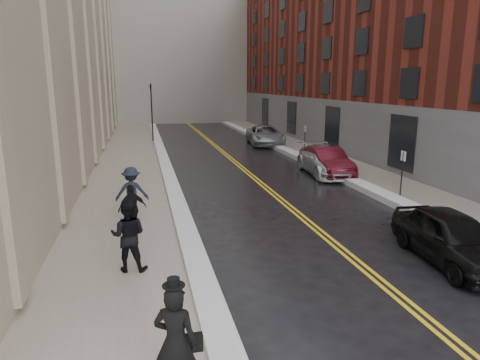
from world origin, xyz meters
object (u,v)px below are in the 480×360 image
pedestrian_b (132,192)px  pedestrian_c (132,208)px  car_black (452,237)px  car_silver_near (325,160)px  car_silver_far (265,135)px  pedestrian_main (176,343)px  pedestrian_a (128,235)px  car_maroon (327,161)px

pedestrian_b → pedestrian_c: (0.05, -1.88, -0.13)m
car_black → pedestrian_c: size_ratio=2.71×
car_silver_near → car_silver_far: size_ratio=0.93×
pedestrian_main → car_silver_far: bearing=-85.7°
car_silver_near → pedestrian_c: bearing=-138.1°
pedestrian_b → pedestrian_main: bearing=96.4°
car_silver_near → pedestrian_main: (-9.99, -16.61, 0.33)m
pedestrian_main → pedestrian_a: size_ratio=0.99×
car_black → car_silver_near: size_ratio=0.82×
car_silver_near → pedestrian_a: 15.72m
car_silver_near → pedestrian_main: pedestrian_main is taller
car_black → pedestrian_main: (-8.39, -4.01, 0.36)m
pedestrian_c → pedestrian_b: bearing=-107.1°
pedestrian_main → car_silver_near: bearing=-97.8°
car_maroon → car_silver_far: (0.00, 12.73, 0.03)m
car_black → car_maroon: size_ratio=0.94×
pedestrian_main → pedestrian_b: bearing=-62.0°
car_maroon → pedestrian_b: pedestrian_b is taller
car_silver_near → pedestrian_b: size_ratio=2.87×
car_silver_near → pedestrian_a: bearing=-128.9°
pedestrian_a → car_silver_near: bearing=-120.6°
car_silver_far → pedestrian_a: pedestrian_a is taller
car_black → pedestrian_main: size_ratio=2.30×
car_black → car_silver_far: (1.60, 25.09, 0.05)m
car_maroon → car_silver_near: bearing=93.0°
pedestrian_main → car_black: bearing=-131.2°
car_silver_near → pedestrian_b: bearing=-145.0°
car_maroon → pedestrian_c: (-10.80, -7.96, 0.19)m
car_silver_near → pedestrian_main: bearing=-116.3°
car_silver_near → pedestrian_a: pedestrian_a is taller
pedestrian_main → pedestrian_a: pedestrian_a is taller
pedestrian_b → car_maroon: bearing=-149.0°
car_black → car_silver_far: bearing=91.5°
car_maroon → pedestrian_b: 12.44m
car_black → pedestrian_main: 9.31m
car_silver_far → pedestrian_main: (-9.99, -29.10, 0.31)m
car_black → pedestrian_c: pedestrian_c is taller
car_maroon → pedestrian_main: 19.19m
car_maroon → pedestrian_main: (-9.99, -16.38, 0.34)m
car_maroon → pedestrian_c: size_ratio=2.89×
car_silver_near → car_silver_far: (0.00, 12.49, 0.02)m
car_silver_near → car_silver_far: car_silver_far is taller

